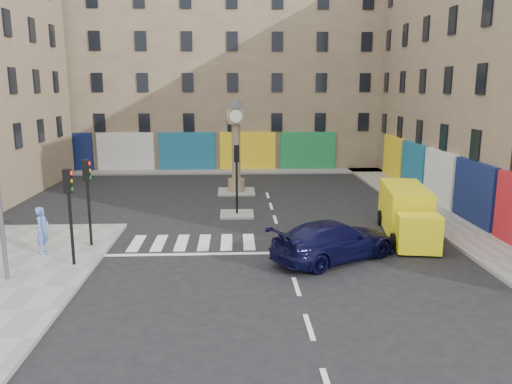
{
  "coord_description": "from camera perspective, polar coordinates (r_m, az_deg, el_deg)",
  "views": [
    {
      "loc": [
        -2.12,
        -18.23,
        6.79
      ],
      "look_at": [
        -1.12,
        4.58,
        2.0
      ],
      "focal_mm": 35.0,
      "sensor_mm": 36.0,
      "label": 1
    }
  ],
  "objects": [
    {
      "name": "sidewalk_far",
      "position": [
        41.03,
        -5.12,
        2.37
      ],
      "size": [
        32.0,
        2.4,
        0.15
      ],
      "primitive_type": "cube",
      "color": "gray",
      "rests_on": "ground"
    },
    {
      "name": "island_far",
      "position": [
        32.93,
        -2.26,
        0.04
      ],
      "size": [
        2.4,
        2.4,
        0.12
      ],
      "primitive_type": "cube",
      "color": "gray",
      "rests_on": "ground"
    },
    {
      "name": "sidewalk_right",
      "position": [
        30.97,
        18.0,
        -1.27
      ],
      "size": [
        2.6,
        30.0,
        0.15
      ],
      "primitive_type": "cube",
      "color": "gray",
      "rests_on": "ground"
    },
    {
      "name": "pedestrian_blue",
      "position": [
        22.05,
        -23.19,
        -4.03
      ],
      "size": [
        0.55,
        0.76,
        1.94
      ],
      "primitive_type": "imported",
      "rotation": [
        0.0,
        0.0,
        1.44
      ],
      "color": "#6183DD",
      "rests_on": "sidewalk_left"
    },
    {
      "name": "traffic_light_island",
      "position": [
        26.57,
        -2.23,
        2.74
      ],
      "size": [
        0.28,
        0.22,
        3.7
      ],
      "color": "black",
      "rests_on": "island_near"
    },
    {
      "name": "navy_sedan",
      "position": [
        20.29,
        8.92,
        -5.51
      ],
      "size": [
        5.81,
        4.65,
        1.58
      ],
      "primitive_type": "imported",
      "rotation": [
        0.0,
        0.0,
        2.1
      ],
      "color": "black",
      "rests_on": "ground"
    },
    {
      "name": "ground",
      "position": [
        19.57,
        3.9,
        -8.48
      ],
      "size": [
        120.0,
        120.0,
        0.0
      ],
      "primitive_type": "plane",
      "color": "black",
      "rests_on": "ground"
    },
    {
      "name": "traffic_light_left_near",
      "position": [
        19.88,
        -20.57,
        -1.02
      ],
      "size": [
        0.28,
        0.22,
        3.7
      ],
      "color": "black",
      "rests_on": "sidewalk_left"
    },
    {
      "name": "island_near",
      "position": [
        27.08,
        -2.19,
        -2.55
      ],
      "size": [
        1.8,
        1.8,
        0.12
      ],
      "primitive_type": "cube",
      "color": "gray",
      "rests_on": "ground"
    },
    {
      "name": "yellow_van",
      "position": [
        24.27,
        16.84,
        -2.24
      ],
      "size": [
        2.78,
        6.28,
        2.21
      ],
      "rotation": [
        0.0,
        0.0,
        -0.15
      ],
      "color": "#FFF215",
      "rests_on": "ground"
    },
    {
      "name": "traffic_light_left_far",
      "position": [
        22.12,
        -18.69,
        0.35
      ],
      "size": [
        0.28,
        0.22,
        3.7
      ],
      "color": "black",
      "rests_on": "sidewalk_left"
    },
    {
      "name": "building_far",
      "position": [
        46.3,
        -4.99,
        13.91
      ],
      "size": [
        32.0,
        10.0,
        17.0
      ],
      "primitive_type": "cube",
      "color": "#8B7C5C",
      "rests_on": "ground"
    },
    {
      "name": "clock_pillar",
      "position": [
        32.39,
        -2.31,
        6.09
      ],
      "size": [
        1.2,
        1.2,
        6.1
      ],
      "color": "#8D775C",
      "rests_on": "island_far"
    }
  ]
}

